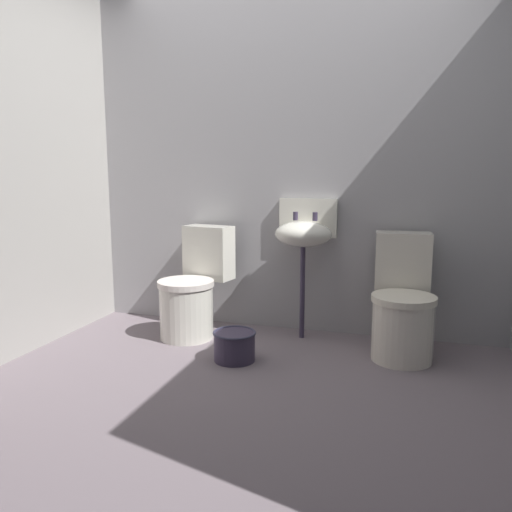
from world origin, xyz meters
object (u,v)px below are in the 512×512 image
at_px(bucket, 235,345).
at_px(toilet_left, 193,292).
at_px(toilet_right, 403,307).
at_px(sink, 304,233).

bearing_deg(bucket, toilet_left, 138.53).
bearing_deg(toilet_right, bucket, 17.70).
height_order(sink, bucket, sink).
distance_m(toilet_left, bucket, 0.65).
bearing_deg(sink, toilet_left, -166.34).
bearing_deg(toilet_right, toilet_left, -4.27).
xyz_separation_m(toilet_left, toilet_right, (1.46, -0.00, 0.00)).
relative_size(toilet_left, sink, 0.79).
xyz_separation_m(toilet_right, bucket, (-1.00, -0.40, -0.22)).
bearing_deg(toilet_left, bucket, 149.64).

